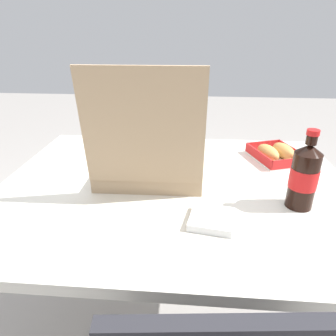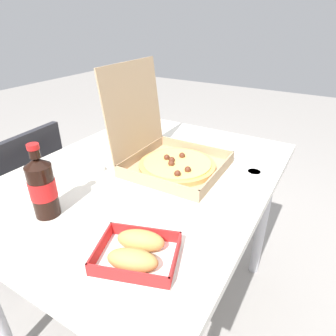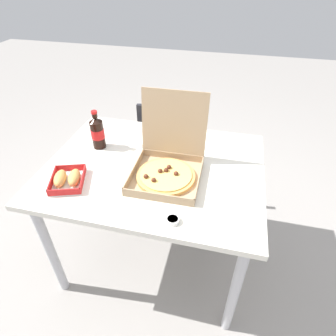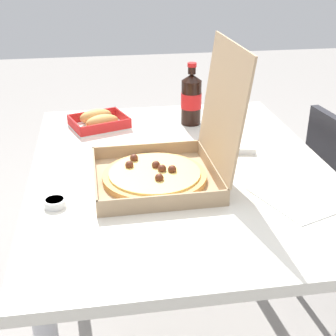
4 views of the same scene
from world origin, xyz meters
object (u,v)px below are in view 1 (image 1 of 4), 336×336
object	(u,v)px
cola_bottle	(304,176)
napkin_pile	(212,219)
bread_side_box	(276,153)
dipping_sauce_cup	(138,141)
pizza_box_open	(151,162)
paper_menu	(72,228)

from	to	relation	value
cola_bottle	napkin_pile	xyz separation A→B (m)	(0.25, 0.10, -0.08)
bread_side_box	dipping_sauce_cup	xyz separation A→B (m)	(0.55, -0.12, -0.01)
bread_side_box	cola_bottle	bearing A→B (deg)	87.70
dipping_sauce_cup	pizza_box_open	bearing A→B (deg)	107.70
cola_bottle	bread_side_box	bearing A→B (deg)	-92.30
pizza_box_open	dipping_sauce_cup	distance (m)	0.32
pizza_box_open	paper_menu	xyz separation A→B (m)	(0.16, 0.31, -0.05)
pizza_box_open	bread_side_box	xyz separation A→B (m)	(-0.45, -0.18, -0.03)
dipping_sauce_cup	cola_bottle	bearing A→B (deg)	139.35
bread_side_box	paper_menu	distance (m)	0.78
bread_side_box	napkin_pile	xyz separation A→B (m)	(0.26, 0.43, -0.02)
bread_side_box	cola_bottle	xyz separation A→B (m)	(0.01, 0.33, 0.07)
paper_menu	dipping_sauce_cup	distance (m)	0.61
napkin_pile	dipping_sauce_cup	size ratio (longest dim) A/B	1.96
paper_menu	napkin_pile	world-z (taller)	napkin_pile
napkin_pile	dipping_sauce_cup	world-z (taller)	same
cola_bottle	dipping_sauce_cup	xyz separation A→B (m)	(0.53, -0.46, -0.08)
napkin_pile	pizza_box_open	bearing A→B (deg)	-53.47
pizza_box_open	dipping_sauce_cup	bearing A→B (deg)	-72.30
pizza_box_open	napkin_pile	xyz separation A→B (m)	(-0.19, 0.26, -0.04)
paper_menu	napkin_pile	bearing A→B (deg)	168.22
pizza_box_open	cola_bottle	world-z (taller)	pizza_box_open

